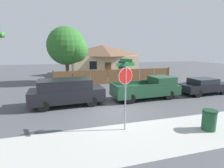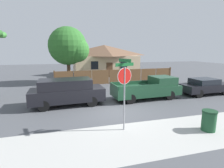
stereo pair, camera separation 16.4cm
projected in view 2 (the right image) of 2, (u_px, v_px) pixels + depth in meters
ground_plane at (114, 111)px, 10.91m from camera, size 80.00×80.00×0.00m
sidewalk_strip at (137, 138)px, 7.50m from camera, size 36.00×3.20×0.01m
wooden_fence at (117, 76)px, 19.84m from camera, size 13.75×0.12×1.66m
house at (104, 59)px, 27.48m from camera, size 10.10×7.26×4.51m
oak_tree at (70, 47)px, 19.44m from camera, size 4.45×4.24×6.30m
red_suv at (67, 91)px, 11.88m from camera, size 4.96×2.16×1.82m
orange_pickup at (149, 88)px, 13.51m from camera, size 5.32×2.12×1.69m
parked_sedan at (205, 86)px, 14.88m from camera, size 4.52×1.98×1.37m
stop_sign at (125, 82)px, 7.90m from camera, size 0.95×0.85×3.36m
trash_bin at (209, 120)px, 8.17m from camera, size 0.67×0.67×0.98m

